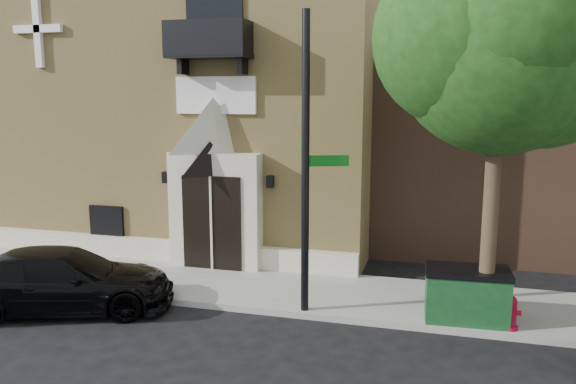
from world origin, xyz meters
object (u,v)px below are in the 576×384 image
(street_sign, at_px, (306,165))
(fire_hydrant, at_px, (511,313))
(black_sedan, at_px, (63,280))
(dumpster, at_px, (466,294))

(street_sign, bearing_deg, fire_hydrant, -19.45)
(fire_hydrant, bearing_deg, black_sedan, -173.05)
(black_sedan, distance_m, fire_hydrant, 9.84)
(black_sedan, distance_m, street_sign, 6.18)
(street_sign, height_order, dumpster, street_sign)
(street_sign, distance_m, fire_hydrant, 5.22)
(black_sedan, height_order, dumpster, black_sedan)
(black_sedan, bearing_deg, street_sign, -98.54)
(street_sign, xyz_separation_m, fire_hydrant, (4.32, 0.06, -2.92))
(dumpster, bearing_deg, black_sedan, -173.71)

